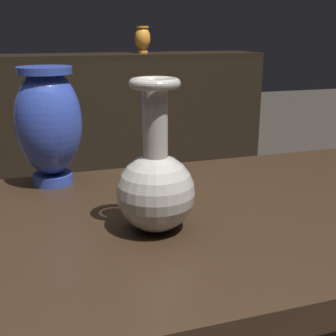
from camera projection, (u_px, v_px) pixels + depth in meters
back_display_shelf at (68, 132)px, 2.92m from camera, size 2.60×0.40×0.99m
vase_centerpiece at (156, 183)px, 0.74m from camera, size 0.13×0.13×0.26m
vase_tall_behind at (49, 122)px, 0.95m from camera, size 0.14×0.14×0.26m
shelf_vase_right at (142, 38)px, 2.92m from camera, size 0.10×0.10×0.17m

